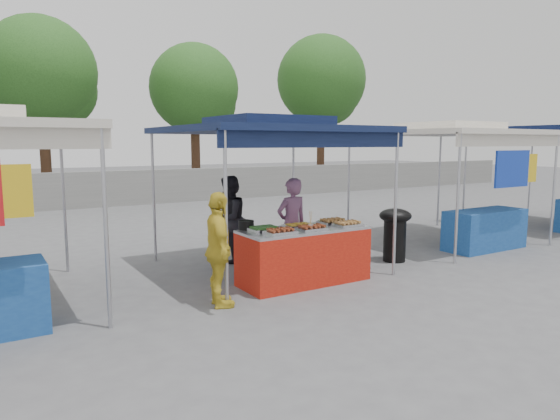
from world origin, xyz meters
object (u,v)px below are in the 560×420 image
helper_man (229,219)px  cooking_pot (246,225)px  vendor_table (304,255)px  vendor_woman (292,225)px  wok_burner (395,230)px  customer_person (219,250)px

helper_man → cooking_pot: bearing=39.7°
vendor_table → vendor_woman: size_ratio=1.28×
vendor_table → helper_man: bearing=102.5°
wok_burner → vendor_woman: bearing=146.3°
vendor_table → helper_man: size_ratio=1.28×
wok_burner → helper_man: (-2.60, 1.50, 0.21)m
cooking_pot → helper_man: (0.41, 1.43, -0.14)m
vendor_table → customer_person: (-1.58, -0.35, 0.33)m
cooking_pot → customer_person: customer_person is taller
vendor_table → cooking_pot: (-0.80, 0.36, 0.49)m
cooking_pot → vendor_table: bearing=-24.2°
vendor_woman → helper_man: vendor_woman is taller
wok_burner → customer_person: bearing=168.2°
wok_burner → customer_person: 3.85m
vendor_woman → customer_person: 2.12m
vendor_table → vendor_woman: (0.24, 0.72, 0.36)m
customer_person → cooking_pot: bearing=-33.4°
cooking_pot → helper_man: 1.50m
wok_burner → customer_person: size_ratio=0.64×
cooking_pot → vendor_woman: bearing=18.7°
vendor_table → vendor_woman: bearing=71.4°
wok_burner → vendor_woman: 2.01m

